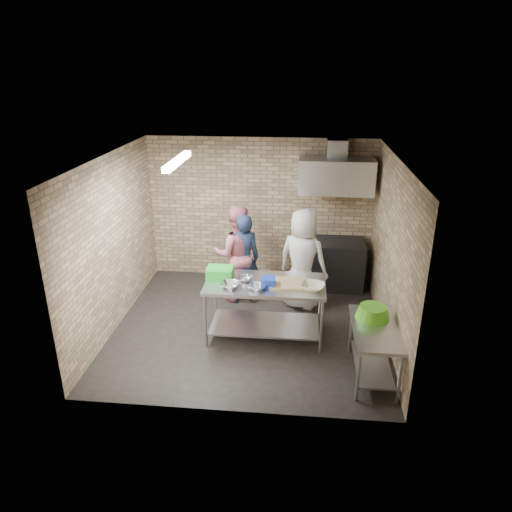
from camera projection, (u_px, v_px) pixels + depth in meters
The scene contains 26 objects.
floor at pixel (249, 327), 7.66m from camera, with size 4.20×4.20×0.00m, color black.
ceiling at pixel (247, 158), 6.63m from camera, with size 4.20×4.20×0.00m, color black.
back_wall at pixel (260, 210), 8.98m from camera, with size 4.20×0.06×2.70m, color tan.
front_wall at pixel (227, 314), 5.30m from camera, with size 4.20×0.06×2.70m, color tan.
left_wall at pixel (113, 243), 7.34m from camera, with size 0.06×4.00×2.70m, color tan.
right_wall at pixel (391, 254), 6.95m from camera, with size 0.06×4.00×2.70m, color tan.
prep_table at pixel (265, 309), 7.27m from camera, with size 1.79×0.89×0.89m, color silver.
side_counter at pixel (373, 352), 6.34m from camera, with size 0.60×1.20×0.75m, color silver.
stove at pixel (330, 264), 8.88m from camera, with size 1.20×0.70×0.90m, color black.
range_hood at pixel (336, 176), 8.30m from camera, with size 1.30×0.60×0.60m, color silver.
hood_duct at pixel (337, 148), 8.26m from camera, with size 0.35×0.30×0.30m, color #A5A8AD.
wall_shelf at pixel (352, 184), 8.51m from camera, with size 0.80×0.20×0.04m, color #3F2B19.
fluorescent_fixture at pixel (177, 161), 6.75m from camera, with size 0.10×1.25×0.08m, color white.
green_crate at pixel (220, 273), 7.24m from camera, with size 0.40×0.30×0.16m, color green.
blue_tub at pixel (268, 282), 6.98m from camera, with size 0.20×0.20×0.13m, color #1938BF.
cutting_board at pixel (289, 283), 7.04m from camera, with size 0.55×0.42×0.03m, color tan.
mixing_bowl_a at pixel (230, 285), 6.95m from camera, with size 0.28×0.28×0.07m, color silver.
mixing_bowl_b at pixel (246, 278), 7.16m from camera, with size 0.21×0.21×0.07m, color #B1B2B8.
mixing_bowl_c at pixel (257, 287), 6.89m from camera, with size 0.26×0.26×0.06m, color silver.
ceramic_bowl at pixel (313, 287), 6.88m from camera, with size 0.34×0.34×0.08m, color beige.
green_basin at pixel (373, 312), 6.39m from camera, with size 0.46×0.46×0.17m, color #59C626, non-canonical shape.
bottle_red at pixel (338, 177), 8.49m from camera, with size 0.07×0.07×0.18m, color #B22619.
bottle_green at pixel (361, 179), 8.46m from camera, with size 0.06×0.06×0.15m, color green.
man_navy at pixel (243, 259), 8.16m from camera, with size 0.59×0.39×1.61m, color #151C34.
woman_pink at pixel (236, 254), 8.26m from camera, with size 0.83×0.65×1.72m, color #CA6B7A.
woman_white at pixel (303, 259), 7.99m from camera, with size 0.85×0.55×1.74m, color white.
Camera 1 is at (0.78, -6.60, 3.96)m, focal length 33.45 mm.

